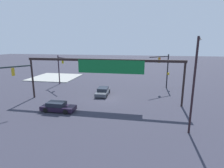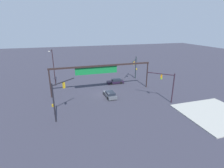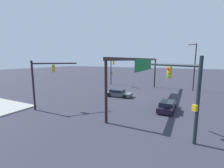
% 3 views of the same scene
% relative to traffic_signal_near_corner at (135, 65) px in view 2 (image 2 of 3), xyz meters
% --- Properties ---
extents(ground_plane, '(192.37, 192.37, 0.00)m').
position_rel_traffic_signal_near_corner_xyz_m(ground_plane, '(-11.05, -8.86, -3.99)').
color(ground_plane, '#30303D').
extents(sidewalk_corner, '(10.78, 10.53, 0.15)m').
position_rel_traffic_signal_near_corner_xyz_m(sidewalk_corner, '(4.92, -22.82, -3.92)').
color(sidewalk_corner, '#9B9D96').
rests_on(sidewalk_corner, ground).
extents(traffic_signal_near_corner, '(3.31, 4.09, 6.33)m').
position_rel_traffic_signal_near_corner_xyz_m(traffic_signal_near_corner, '(0.00, 0.00, 0.00)').
color(traffic_signal_near_corner, black).
rests_on(traffic_signal_near_corner, ground).
extents(traffic_signal_opposite_side, '(3.95, 3.68, 5.98)m').
position_rel_traffic_signal_near_corner_xyz_m(traffic_signal_opposite_side, '(-0.22, -15.74, 0.04)').
color(traffic_signal_opposite_side, black).
rests_on(traffic_signal_opposite_side, ground).
extents(traffic_signal_cross_street, '(3.90, 3.28, 6.41)m').
position_rel_traffic_signal_near_corner_xyz_m(traffic_signal_cross_street, '(-20.60, -16.63, 0.19)').
color(traffic_signal_cross_street, black).
rests_on(traffic_signal_cross_street, ground).
extents(streetlamp_curved_arm, '(0.88, 2.01, 9.12)m').
position_rel_traffic_signal_near_corner_xyz_m(streetlamp_curved_arm, '(-21.58, 0.71, 1.18)').
color(streetlamp_curved_arm, black).
rests_on(streetlamp_curved_arm, ground).
extents(overhead_sign_gantry, '(22.73, 0.43, 6.31)m').
position_rel_traffic_signal_near_corner_xyz_m(overhead_sign_gantry, '(-11.39, -6.74, 1.32)').
color(overhead_sign_gantry, black).
rests_on(overhead_sign_gantry, ground).
extents(sedan_car_approaching, '(4.34, 1.86, 1.21)m').
position_rel_traffic_signal_near_corner_xyz_m(sedan_car_approaching, '(-6.36, -2.04, -3.42)').
color(sedan_car_approaching, black).
rests_on(sedan_car_approaching, ground).
extents(sedan_car_waiting_far, '(2.08, 4.40, 1.21)m').
position_rel_traffic_signal_near_corner_xyz_m(sedan_car_waiting_far, '(-10.29, -10.25, -3.42)').
color(sedan_car_waiting_far, '#464A52').
rests_on(sedan_car_waiting_far, ground).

